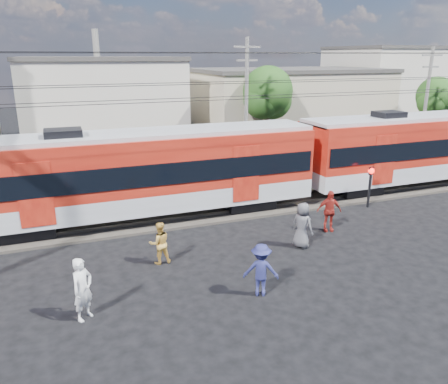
{
  "coord_description": "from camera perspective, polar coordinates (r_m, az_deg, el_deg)",
  "views": [
    {
      "loc": [
        -5.51,
        -11.21,
        7.4
      ],
      "look_at": [
        0.65,
        5.0,
        1.96
      ],
      "focal_mm": 35.0,
      "sensor_mm": 36.0,
      "label": 1
    }
  ],
  "objects": [
    {
      "name": "ground",
      "position": [
        14.52,
        4.73,
        -13.28
      ],
      "size": [
        120.0,
        120.0,
        0.0
      ],
      "primitive_type": "plane",
      "color": "black",
      "rests_on": "ground"
    },
    {
      "name": "track_bed",
      "position": [
        21.29,
        -4.52,
        -2.79
      ],
      "size": [
        70.0,
        3.4,
        0.12
      ],
      "primitive_type": "cube",
      "color": "#2D2823",
      "rests_on": "ground"
    },
    {
      "name": "rail_near",
      "position": [
        20.57,
        -3.94,
        -3.16
      ],
      "size": [
        70.0,
        0.12,
        0.12
      ],
      "primitive_type": "cube",
      "color": "#59544C",
      "rests_on": "track_bed"
    },
    {
      "name": "rail_far",
      "position": [
        21.93,
        -5.09,
        -1.86
      ],
      "size": [
        70.0,
        0.12,
        0.12
      ],
      "primitive_type": "cube",
      "color": "#59544C",
      "rests_on": "track_bed"
    },
    {
      "name": "commuter_train",
      "position": [
        20.16,
        -10.01,
        2.81
      ],
      "size": [
        50.3,
        3.08,
        4.17
      ],
      "color": "black",
      "rests_on": "ground"
    },
    {
      "name": "building_midwest",
      "position": [
        38.55,
        -15.8,
        11.22
      ],
      "size": [
        12.24,
        12.24,
        7.3
      ],
      "color": "#BBB3A3",
      "rests_on": "ground"
    },
    {
      "name": "building_mideast",
      "position": [
        40.47,
        8.29,
        11.24
      ],
      "size": [
        16.32,
        10.2,
        6.3
      ],
      "color": "tan",
      "rests_on": "ground"
    },
    {
      "name": "building_east",
      "position": [
        51.68,
        20.19,
        12.8
      ],
      "size": [
        10.2,
        10.2,
        8.3
      ],
      "color": "#BBB3A3",
      "rests_on": "ground"
    },
    {
      "name": "utility_pole_mid",
      "position": [
        28.77,
        2.94,
        11.69
      ],
      "size": [
        1.8,
        0.24,
        8.5
      ],
      "color": "slate",
      "rests_on": "ground"
    },
    {
      "name": "utility_pole_east",
      "position": [
        36.0,
        24.9,
        10.88
      ],
      "size": [
        1.8,
        0.24,
        8.0
      ],
      "color": "slate",
      "rests_on": "ground"
    },
    {
      "name": "tree_near",
      "position": [
        32.89,
        5.94,
        12.57
      ],
      "size": [
        3.82,
        3.64,
        6.72
      ],
      "color": "#382619",
      "rests_on": "ground"
    },
    {
      "name": "tree_far",
      "position": [
        41.16,
        25.98,
        10.97
      ],
      "size": [
        3.36,
        3.12,
        5.76
      ],
      "color": "#382619",
      "rests_on": "ground"
    },
    {
      "name": "pedestrian_a",
      "position": [
        13.51,
        -17.99,
        -11.98
      ],
      "size": [
        0.83,
        0.81,
        1.92
      ],
      "primitive_type": "imported",
      "rotation": [
        0.0,
        0.0,
        0.72
      ],
      "color": "white",
      "rests_on": "ground"
    },
    {
      "name": "pedestrian_b",
      "position": [
        16.32,
        -8.41,
        -6.61
      ],
      "size": [
        0.8,
        0.63,
        1.61
      ],
      "primitive_type": "imported",
      "rotation": [
        0.0,
        0.0,
        3.17
      ],
      "color": "gold",
      "rests_on": "ground"
    },
    {
      "name": "pedestrian_c",
      "position": [
        14.14,
        4.85,
        -10.1
      ],
      "size": [
        1.31,
        1.08,
        1.76
      ],
      "primitive_type": "imported",
      "rotation": [
        0.0,
        0.0,
        2.69
      ],
      "color": "navy",
      "rests_on": "ground"
    },
    {
      "name": "pedestrian_d",
      "position": [
        19.56,
        13.55,
        -2.42
      ],
      "size": [
        1.16,
        0.74,
        1.84
      ],
      "primitive_type": "imported",
      "rotation": [
        0.0,
        0.0,
        -0.29
      ],
      "color": "maroon",
      "rests_on": "ground"
    },
    {
      "name": "pedestrian_e",
      "position": [
        17.7,
        10.19,
        -4.29
      ],
      "size": [
        0.94,
        1.08,
        1.86
      ],
      "primitive_type": "imported",
      "rotation": [
        0.0,
        0.0,
        2.05
      ],
      "color": "#4C4C51",
      "rests_on": "ground"
    },
    {
      "name": "car_silver",
      "position": [
        34.78,
        25.81,
        4.51
      ],
      "size": [
        3.94,
        1.72,
        1.32
      ],
      "primitive_type": "imported",
      "rotation": [
        0.0,
        0.0,
        1.53
      ],
      "color": "#B7BABF",
      "rests_on": "ground"
    },
    {
      "name": "crossing_signal",
      "position": [
        23.02,
        18.57,
        1.55
      ],
      "size": [
        0.31,
        0.31,
        2.1
      ],
      "color": "black",
      "rests_on": "ground"
    }
  ]
}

